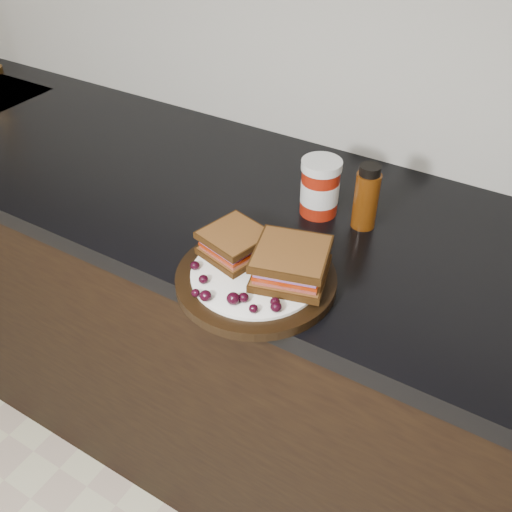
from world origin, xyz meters
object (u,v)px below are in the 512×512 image
Objects in this scene: plate at (256,279)px; condiment_jar at (320,187)px; oil_bottle at (366,197)px; sandwich_left at (235,243)px.

condiment_jar is at bearing 91.14° from plate.
plate is at bearing -109.42° from oil_bottle.
oil_bottle is at bearing 2.51° from condiment_jar.
sandwich_left is at bearing 157.06° from plate.
sandwich_left is at bearing -122.84° from oil_bottle.
condiment_jar is at bearing -177.49° from oil_bottle.
condiment_jar is (-0.01, 0.25, 0.05)m from plate.
condiment_jar is at bearing 91.21° from sandwich_left.
sandwich_left is 0.24m from condiment_jar.
plate is 2.09× the size of oil_bottle.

